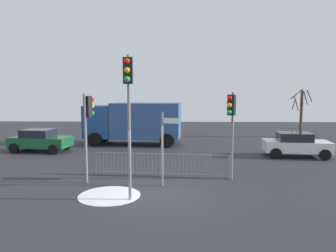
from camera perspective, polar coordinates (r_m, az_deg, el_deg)
ground_plane at (r=12.11m, az=-2.07°, el=-12.46°), size 60.00×60.00×0.00m
traffic_light_rear_left at (r=10.88m, az=-7.26°, el=5.56°), size 0.33×0.57×5.15m
traffic_light_mid_right at (r=13.83m, az=11.52°, el=1.78°), size 0.42×0.51×3.88m
traffic_light_foreground_left at (r=13.70m, az=-14.46°, el=1.50°), size 0.42×0.51×3.82m
direction_sign_post at (r=12.79m, az=-0.80°, el=-3.48°), size 0.76×0.27×3.08m
pedestrian_guard_railing at (r=14.51m, az=-1.48°, el=-7.06°), size 6.34×0.65×1.07m
car_white_near at (r=20.34m, az=22.34°, el=-3.09°), size 3.98×2.30×1.47m
car_green_mid at (r=22.16m, az=-22.35°, el=-2.37°), size 3.98×2.32×1.47m
delivery_truck at (r=23.36m, az=-6.24°, el=0.87°), size 7.24×3.27×3.10m
bare_tree_left at (r=29.54m, az=23.14°, el=2.52°), size 1.86×1.85×4.23m
snow_patch_kerb at (r=12.21m, az=-10.66°, el=-12.37°), size 2.33×2.33×0.01m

